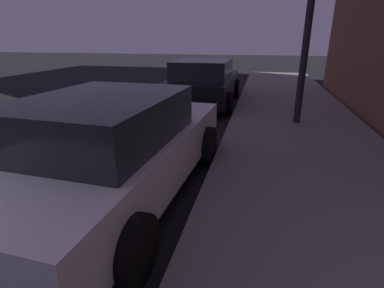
# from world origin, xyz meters

# --- Properties ---
(car_white) EXTENTS (2.27, 4.55, 1.43)m
(car_white) POSITION_xyz_m (2.85, 2.59, 0.71)
(car_white) COLOR silver
(car_white) RESTS_ON ground
(car_black) EXTENTS (2.15, 4.38, 1.43)m
(car_black) POSITION_xyz_m (2.85, 8.87, 0.72)
(car_black) COLOR black
(car_black) RESTS_ON ground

